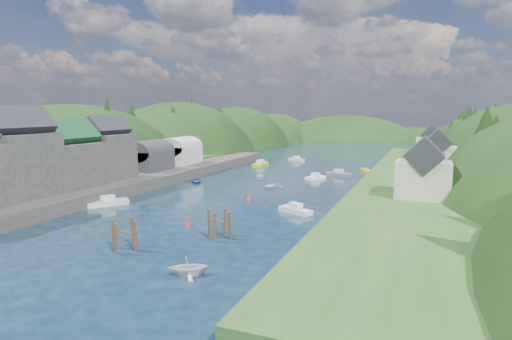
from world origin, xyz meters
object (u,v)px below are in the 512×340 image
at_px(piling_cluster_near, 124,238).
at_px(channel_buoy_near, 188,222).
at_px(channel_buoy_far, 249,196).
at_px(piling_cluster_far, 220,227).

height_order(piling_cluster_near, channel_buoy_near, piling_cluster_near).
height_order(channel_buoy_near, channel_buoy_far, same).
relative_size(piling_cluster_far, channel_buoy_far, 3.41).
bearing_deg(channel_buoy_near, channel_buoy_far, 87.36).
bearing_deg(piling_cluster_near, piling_cluster_far, 44.50).
bearing_deg(channel_buoy_far, piling_cluster_near, -94.23).
xyz_separation_m(piling_cluster_far, channel_buoy_near, (-6.06, 3.23, -0.83)).
xyz_separation_m(piling_cluster_near, piling_cluster_far, (7.31, 7.18, 0.03)).
bearing_deg(piling_cluster_far, piling_cluster_near, -135.50).
height_order(piling_cluster_far, channel_buoy_near, piling_cluster_far).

